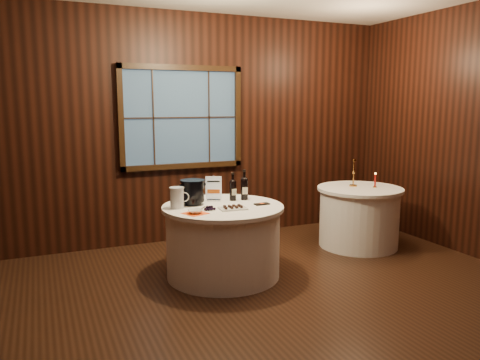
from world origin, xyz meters
name	(u,v)px	position (x,y,z in m)	size (l,w,h in m)	color
ground	(265,313)	(0.00, 0.00, 0.00)	(6.00, 6.00, 0.00)	black
back_wall	(181,126)	(0.00, 2.48, 1.54)	(6.00, 0.10, 3.00)	black
main_table	(223,241)	(0.00, 1.00, 0.39)	(1.28, 1.28, 0.77)	white
side_table	(359,217)	(2.00, 1.30, 0.39)	(1.08, 1.08, 0.77)	white
sign_stand	(214,192)	(0.00, 1.26, 0.87)	(0.17, 0.13, 0.28)	#B8B8C0
port_bottle_left	(233,188)	(0.20, 1.20, 0.91)	(0.07, 0.08, 0.31)	black
port_bottle_right	(244,187)	(0.33, 1.19, 0.92)	(0.08, 0.09, 0.34)	black
ice_bucket	(193,192)	(-0.27, 1.17, 0.91)	(0.26, 0.26, 0.26)	black
chocolate_plate	(233,208)	(0.03, 0.80, 0.79)	(0.29, 0.20, 0.04)	silver
chocolate_box	(262,204)	(0.40, 0.88, 0.78)	(0.16, 0.08, 0.01)	black
grape_bunch	(209,208)	(-0.20, 0.86, 0.79)	(0.19, 0.10, 0.04)	black
glass_pitcher	(177,198)	(-0.47, 1.07, 0.88)	(0.20, 0.15, 0.22)	silver
orange_napkin	(195,213)	(-0.38, 0.77, 0.77)	(0.21, 0.21, 0.00)	#FF5215
cracker_bowl	(195,211)	(-0.38, 0.77, 0.79)	(0.15, 0.15, 0.04)	silver
brass_candlestick	(353,176)	(1.97, 1.41, 0.90)	(0.10, 0.10, 0.36)	#C1853C
red_candle	(375,182)	(2.17, 1.22, 0.85)	(0.05, 0.05, 0.19)	#C1853C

